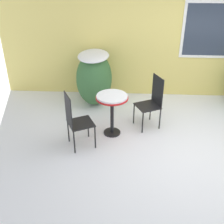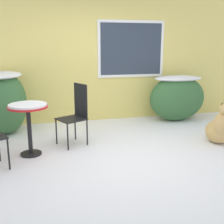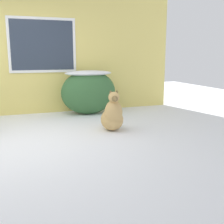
# 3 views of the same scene
# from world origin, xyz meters

# --- Properties ---
(ground_plane) EXTENTS (16.00, 16.00, 0.00)m
(ground_plane) POSITION_xyz_m (0.00, 0.00, 0.00)
(ground_plane) COLOR white
(house_wall) EXTENTS (8.00, 0.10, 3.40)m
(house_wall) POSITION_xyz_m (0.04, 2.20, 1.69)
(house_wall) COLOR #E5D16B
(house_wall) RESTS_ON ground_plane
(shrub_left) EXTENTS (0.78, 1.10, 1.17)m
(shrub_left) POSITION_xyz_m (-1.81, 1.66, 0.62)
(shrub_left) COLOR #386638
(shrub_left) RESTS_ON ground_plane
(patio_table) EXTENTS (0.58, 0.58, 0.80)m
(patio_table) POSITION_xyz_m (-1.34, 0.40, 0.65)
(patio_table) COLOR black
(patio_table) RESTS_ON ground_plane
(patio_chair_near_table) EXTENTS (0.55, 0.55, 1.02)m
(patio_chair_near_table) POSITION_xyz_m (-0.60, 0.73, 0.55)
(patio_chair_near_table) COLOR black
(patio_chair_near_table) RESTS_ON ground_plane
(patio_chair_far_side) EXTENTS (0.55, 0.55, 1.02)m
(patio_chair_far_side) POSITION_xyz_m (-1.94, -0.04, 0.55)
(patio_chair_far_side) COLOR black
(patio_chair_far_side) RESTS_ON ground_plane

